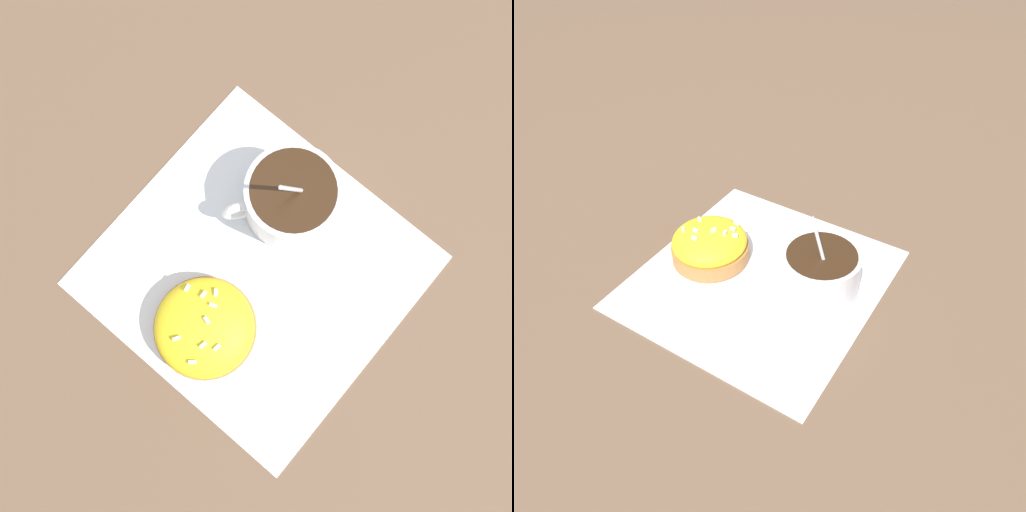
{
  "view_description": "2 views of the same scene",
  "coord_description": "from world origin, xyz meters",
  "views": [
    {
      "loc": [
        0.05,
        0.03,
        0.5
      ],
      "look_at": [
        -0.01,
        -0.0,
        0.03
      ],
      "focal_mm": 35.0,
      "sensor_mm": 36.0,
      "label": 1
    },
    {
      "loc": [
        -0.19,
        0.4,
        0.43
      ],
      "look_at": [
        -0.01,
        -0.01,
        0.03
      ],
      "focal_mm": 35.0,
      "sensor_mm": 36.0,
      "label": 2
    }
  ],
  "objects": [
    {
      "name": "frosted_pastry",
      "position": [
        0.07,
        -0.01,
        0.02
      ],
      "size": [
        0.1,
        0.1,
        0.05
      ],
      "color": "#B2753D",
      "rests_on": "paper_napkin"
    },
    {
      "name": "paper_napkin",
      "position": [
        0.0,
        0.0,
        0.0
      ],
      "size": [
        0.32,
        0.32,
        0.0
      ],
      "color": "white",
      "rests_on": "ground_plane"
    },
    {
      "name": "ground_plane",
      "position": [
        0.0,
        0.0,
        0.0
      ],
      "size": [
        3.0,
        3.0,
        0.0
      ],
      "primitive_type": "plane",
      "color": "brown"
    },
    {
      "name": "coffee_cup",
      "position": [
        -0.07,
        -0.01,
        0.04
      ],
      "size": [
        0.1,
        0.1,
        0.1
      ],
      "color": "white",
      "rests_on": "paper_napkin"
    }
  ]
}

